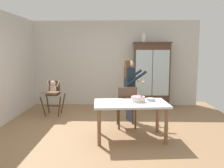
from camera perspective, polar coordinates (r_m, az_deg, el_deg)
The scene contains 10 objects.
ground_plane at distance 5.34m, azimuth 0.02°, elevation -11.21°, with size 6.24×6.24×0.00m, color #93704C.
wall_back at distance 7.68m, azimuth 0.60°, elevation 4.96°, with size 5.32×0.06×2.70m, color beige.
china_cabinet at distance 7.51m, azimuth 9.43°, elevation 2.22°, with size 1.15×0.48×2.02m.
ceramic_vase at distance 7.46m, azimuth 7.63°, elevation 10.84°, with size 0.13×0.13×0.27m.
high_chair_with_toddler at distance 6.68m, azimuth -13.97°, elevation -1.74°, with size 0.58×0.68×0.95m.
adult_person at distance 5.96m, azimuth 4.24°, elevation 0.37°, with size 0.58×0.56×1.53m.
dining_table at distance 4.75m, azimuth 4.51°, elevation -5.63°, with size 1.51×0.97×0.74m.
birthday_cake at distance 4.81m, azimuth 6.27°, elevation -3.60°, with size 0.28×0.28×0.19m.
serving_bowl at distance 4.93m, azimuth 9.31°, elevation -3.69°, with size 0.18×0.18×0.06m, color #B2BCC6.
dining_chair_far_side at distance 5.40m, azimuth 3.59°, elevation -4.88°, with size 0.48×0.48×0.96m.
Camera 1 is at (0.15, -5.04, 1.76)m, focal length 38.11 mm.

